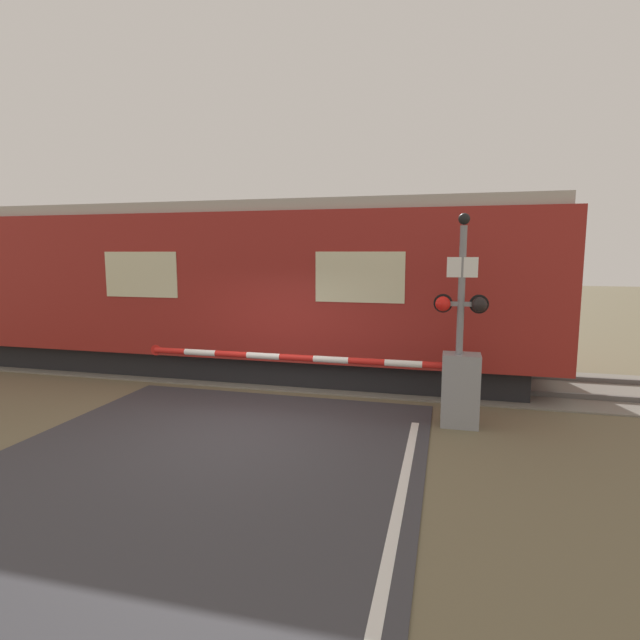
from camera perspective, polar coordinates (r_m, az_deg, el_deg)
The scene contains 5 objects.
ground_plane at distance 8.26m, azimuth -9.16°, elevation -12.34°, with size 80.00×80.00×0.00m, color #6B6047.
track_bed at distance 11.77m, azimuth -1.55°, elevation -6.04°, with size 36.00×3.20×0.13m.
train at distance 12.76m, azimuth -15.90°, elevation 3.68°, with size 17.35×3.05×3.89m.
crossing_barrier at distance 8.49m, azimuth 12.40°, elevation -7.12°, with size 5.98×0.44×1.20m.
signal_post at distance 8.24m, azimuth 15.80°, elevation 1.36°, with size 0.86×0.26×3.43m.
Camera 1 is at (3.15, -7.10, 2.82)m, focal length 28.00 mm.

